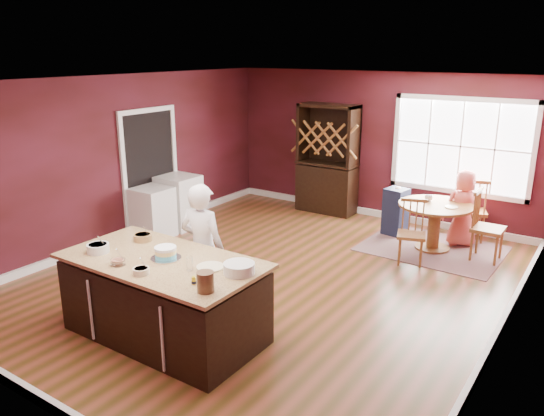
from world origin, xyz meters
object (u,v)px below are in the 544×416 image
Objects in this scene: toddler at (399,189)px; washer at (153,213)px; dryer at (179,202)px; chair_north at (472,209)px; high_chair at (396,211)px; baker at (203,249)px; seated_woman at (463,208)px; layer_cake at (166,253)px; hutch at (327,159)px; chair_east at (489,226)px; kitchen_island at (164,300)px; chair_south at (412,232)px; dining_table at (435,217)px.

washer is (-3.39, -2.43, -0.38)m from toddler.
chair_north is at bearing 26.18° from dryer.
high_chair is at bearing -148.80° from toddler.
baker is 1.28× the size of seated_woman.
baker is at bearing 96.55° from layer_cake.
baker is at bearing -80.73° from hutch.
hutch is at bearing 52.94° from dryer.
chair_east is at bearing -12.94° from toddler.
high_chair is at bearing 27.82° from dryer.
dryer is (-1.74, -2.30, -0.58)m from hutch.
baker is at bearing -103.10° from toddler.
baker is 4.06m from high_chair.
chair_north is 0.36m from seated_woman.
seated_woman is at bearing -8.92° from hutch.
chair_east reaches higher than washer.
toddler is at bearing 35.65° from washer.
chair_north reaches higher than toddler.
toddler is at bearing 79.69° from layer_cake.
dryer reaches higher than kitchen_island.
chair_south reaches higher than high_chair.
hutch reaches higher than seated_woman.
kitchen_island is 1.80× the size of seated_woman.
layer_cake is 0.16× the size of hutch.
dryer is at bearing -143.51° from high_chair.
toddler is at bearing -17.22° from hutch.
dining_table is at bearing -122.74° from baker.
chair_south is 1.28m from high_chair.
seated_woman is 2.78m from hutch.
baker is 4.53m from hutch.
hutch reaches higher than kitchen_island.
baker is (-1.67, -3.60, 0.27)m from dining_table.
dining_table is 4.44× the size of toddler.
dryer is at bearing 131.16° from kitchen_island.
chair_north is (-0.44, 0.79, -0.00)m from chair_east.
washer is (-2.47, 1.52, -0.37)m from baker.
chair_north is at bearing 20.84° from toddler.
toddler is at bearing 39.87° from high_chair.
layer_cake reaches higher than dryer.
toddler is 0.28× the size of dryer.
toddler is at bearing 154.98° from dining_table.
high_chair is 0.40× the size of hutch.
baker is 4.50m from seated_woman.
layer_cake is 0.39× the size of high_chair.
seated_woman reaches higher than chair_north.
layer_cake is at bearing 49.07° from kitchen_island.
layer_cake is at bearing -131.16° from chair_south.
layer_cake is at bearing 48.37° from chair_north.
layer_cake reaches higher than toddler.
dryer is at bearing -9.40° from seated_woman.
toddler is 0.30× the size of washer.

